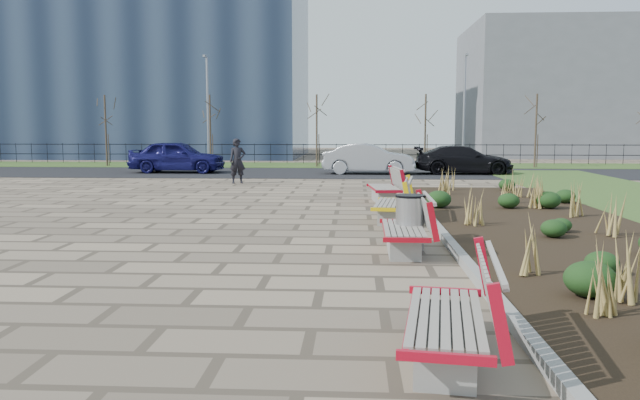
# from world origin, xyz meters

# --- Properties ---
(ground) EXTENTS (120.00, 120.00, 0.00)m
(ground) POSITION_xyz_m (0.00, 0.00, 0.00)
(ground) COLOR #87745D
(ground) RESTS_ON ground
(planting_bed) EXTENTS (4.50, 18.00, 0.10)m
(planting_bed) POSITION_xyz_m (6.25, 5.00, 0.05)
(planting_bed) COLOR black
(planting_bed) RESTS_ON ground
(planting_curb) EXTENTS (0.16, 18.00, 0.15)m
(planting_curb) POSITION_xyz_m (3.92, 5.00, 0.07)
(planting_curb) COLOR gray
(planting_curb) RESTS_ON ground
(grass_verge_far) EXTENTS (80.00, 5.00, 0.04)m
(grass_verge_far) POSITION_xyz_m (0.00, 28.00, 0.02)
(grass_verge_far) COLOR #33511E
(grass_verge_far) RESTS_ON ground
(road) EXTENTS (80.00, 7.00, 0.02)m
(road) POSITION_xyz_m (0.00, 22.00, 0.01)
(road) COLOR black
(road) RESTS_ON ground
(bench_a) EXTENTS (1.18, 2.20, 1.00)m
(bench_a) POSITION_xyz_m (3.00, -2.54, 0.50)
(bench_a) COLOR red
(bench_a) RESTS_ON ground
(bench_b) EXTENTS (0.93, 2.11, 1.00)m
(bench_b) POSITION_xyz_m (3.00, 2.65, 0.50)
(bench_b) COLOR #B00B1A
(bench_b) RESTS_ON ground
(bench_c) EXTENTS (1.15, 2.19, 1.00)m
(bench_c) POSITION_xyz_m (3.00, 6.37, 0.50)
(bench_c) COLOR yellow
(bench_c) RESTS_ON ground
(bench_d) EXTENTS (1.11, 2.18, 1.00)m
(bench_d) POSITION_xyz_m (3.00, 10.27, 0.50)
(bench_d) COLOR #AB0B1E
(bench_d) RESTS_ON ground
(litter_bin) EXTENTS (0.52, 0.52, 0.99)m
(litter_bin) POSITION_xyz_m (3.14, 2.99, 0.49)
(litter_bin) COLOR #B2B2B7
(litter_bin) RESTS_ON ground
(pedestrian) EXTENTS (0.76, 0.63, 1.79)m
(pedestrian) POSITION_xyz_m (-2.53, 16.25, 0.89)
(pedestrian) COLOR black
(pedestrian) RESTS_ON ground
(car_blue) EXTENTS (4.65, 1.97, 1.57)m
(car_blue) POSITION_xyz_m (-6.54, 21.73, 0.80)
(car_blue) COLOR #131250
(car_blue) RESTS_ON road
(car_silver) EXTENTS (4.45, 1.79, 1.44)m
(car_silver) POSITION_xyz_m (2.80, 21.41, 0.74)
(car_silver) COLOR #95979C
(car_silver) RESTS_ON road
(car_black) EXTENTS (4.62, 1.91, 1.34)m
(car_black) POSITION_xyz_m (7.30, 21.63, 0.69)
(car_black) COLOR black
(car_black) RESTS_ON road
(tree_a) EXTENTS (1.40, 1.40, 4.00)m
(tree_a) POSITION_xyz_m (-12.00, 26.50, 2.04)
(tree_a) COLOR #4C3D2D
(tree_a) RESTS_ON grass_verge_far
(tree_b) EXTENTS (1.40, 1.40, 4.00)m
(tree_b) POSITION_xyz_m (-6.00, 26.50, 2.04)
(tree_b) COLOR #4C3D2D
(tree_b) RESTS_ON grass_verge_far
(tree_c) EXTENTS (1.40, 1.40, 4.00)m
(tree_c) POSITION_xyz_m (0.00, 26.50, 2.04)
(tree_c) COLOR #4C3D2D
(tree_c) RESTS_ON grass_verge_far
(tree_d) EXTENTS (1.40, 1.40, 4.00)m
(tree_d) POSITION_xyz_m (6.00, 26.50, 2.04)
(tree_d) COLOR #4C3D2D
(tree_d) RESTS_ON grass_verge_far
(tree_e) EXTENTS (1.40, 1.40, 4.00)m
(tree_e) POSITION_xyz_m (12.00, 26.50, 2.04)
(tree_e) COLOR #4C3D2D
(tree_e) RESTS_ON grass_verge_far
(lamp_west) EXTENTS (0.24, 0.60, 6.00)m
(lamp_west) POSITION_xyz_m (-6.00, 26.00, 3.04)
(lamp_west) COLOR gray
(lamp_west) RESTS_ON grass_verge_far
(lamp_east) EXTENTS (0.24, 0.60, 6.00)m
(lamp_east) POSITION_xyz_m (8.00, 26.00, 3.04)
(lamp_east) COLOR gray
(lamp_east) RESTS_ON grass_verge_far
(railing_fence) EXTENTS (44.00, 0.10, 1.20)m
(railing_fence) POSITION_xyz_m (0.00, 29.50, 0.64)
(railing_fence) COLOR black
(railing_fence) RESTS_ON grass_verge_far
(building_glass) EXTENTS (40.00, 14.00, 15.00)m
(building_glass) POSITION_xyz_m (-22.00, 40.00, 7.50)
(building_glass) COLOR #192338
(building_glass) RESTS_ON ground
(building_grey) EXTENTS (18.00, 12.00, 10.00)m
(building_grey) POSITION_xyz_m (20.00, 42.00, 5.00)
(building_grey) COLOR slate
(building_grey) RESTS_ON ground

